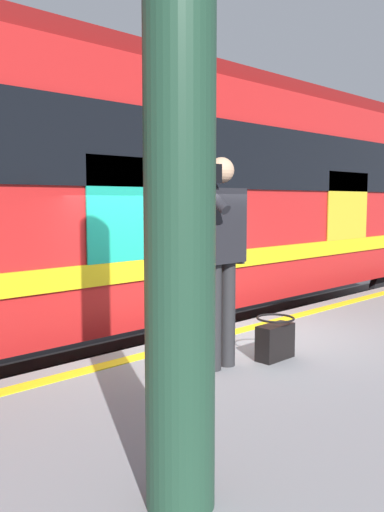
{
  "coord_description": "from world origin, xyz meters",
  "views": [
    {
      "loc": [
        4.18,
        4.15,
        2.45
      ],
      "look_at": [
        0.38,
        0.3,
        1.89
      ],
      "focal_mm": 37.89,
      "sensor_mm": 36.0,
      "label": 1
    }
  ],
  "objects_px": {
    "train_carriage": "(188,190)",
    "station_column": "(179,143)",
    "passenger": "(220,245)",
    "handbag": "(275,339)"
  },
  "relations": [
    {
      "from": "passenger",
      "to": "station_column",
      "type": "relative_size",
      "value": 0.53
    },
    {
      "from": "train_carriage",
      "to": "passenger",
      "type": "xyz_separation_m",
      "value": [
        2.76,
        3.24,
        -0.54
      ]
    },
    {
      "from": "passenger",
      "to": "handbag",
      "type": "height_order",
      "value": "passenger"
    },
    {
      "from": "passenger",
      "to": "handbag",
      "type": "relative_size",
      "value": 4.63
    },
    {
      "from": "train_carriage",
      "to": "handbag",
      "type": "bearing_deg",
      "value": 57.15
    },
    {
      "from": "passenger",
      "to": "handbag",
      "type": "distance_m",
      "value": 1.07
    },
    {
      "from": "passenger",
      "to": "station_column",
      "type": "distance_m",
      "value": 2.26
    },
    {
      "from": "train_carriage",
      "to": "passenger",
      "type": "bearing_deg",
      "value": 49.56
    },
    {
      "from": "handbag",
      "to": "station_column",
      "type": "distance_m",
      "value": 2.96
    },
    {
      "from": "train_carriage",
      "to": "station_column",
      "type": "distance_m",
      "value": 6.39
    }
  ]
}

